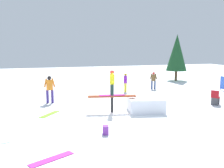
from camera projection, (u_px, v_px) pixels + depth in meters
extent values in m
plane|color=white|center=(112.00, 112.00, 13.03)|extent=(60.00, 60.00, 0.00)
cylinder|color=black|center=(112.00, 105.00, 12.97)|extent=(0.14, 0.14, 0.81)
cube|color=#A53F1E|center=(112.00, 96.00, 12.91)|extent=(2.49, 0.76, 0.08)
cube|color=white|center=(146.00, 105.00, 13.16)|extent=(2.06, 1.82, 0.73)
cube|color=#D81F9A|center=(112.00, 95.00, 12.90)|extent=(1.34, 0.47, 0.03)
cylinder|color=#1A302C|center=(112.00, 89.00, 12.99)|extent=(0.14, 0.14, 0.56)
cylinder|color=#1A302C|center=(112.00, 90.00, 12.73)|extent=(0.14, 0.14, 0.56)
cube|color=yellow|center=(112.00, 79.00, 12.78)|extent=(0.25, 0.36, 0.51)
cylinder|color=yellow|center=(111.00, 77.00, 12.97)|extent=(0.13, 0.31, 0.47)
cylinder|color=yellow|center=(113.00, 77.00, 12.56)|extent=(0.13, 0.31, 0.47)
sphere|color=red|center=(112.00, 72.00, 12.73)|extent=(0.21, 0.21, 0.21)
cylinder|color=yellow|center=(125.00, 88.00, 18.72)|extent=(0.14, 0.14, 0.68)
cylinder|color=yellow|center=(126.00, 87.00, 18.96)|extent=(0.14, 0.14, 0.68)
cube|color=purple|center=(126.00, 80.00, 18.75)|extent=(0.34, 0.38, 0.53)
cylinder|color=purple|center=(125.00, 78.00, 18.54)|extent=(0.17, 0.21, 0.47)
cylinder|color=purple|center=(126.00, 78.00, 18.93)|extent=(0.17, 0.21, 0.47)
sphere|color=yellow|center=(126.00, 75.00, 18.70)|extent=(0.21, 0.21, 0.21)
cylinder|color=navy|center=(48.00, 97.00, 15.06)|extent=(0.15, 0.15, 0.80)
cylinder|color=navy|center=(52.00, 96.00, 15.15)|extent=(0.15, 0.15, 0.80)
cube|color=orange|center=(50.00, 85.00, 15.00)|extent=(0.37, 0.23, 0.62)
cylinder|color=orange|center=(45.00, 83.00, 14.91)|extent=(0.21, 0.09, 0.54)
cylinder|color=orange|center=(53.00, 83.00, 15.05)|extent=(0.21, 0.09, 0.54)
sphere|color=black|center=(49.00, 78.00, 14.94)|extent=(0.24, 0.24, 0.24)
cylinder|color=navy|center=(155.00, 85.00, 20.01)|extent=(0.13, 0.13, 0.67)
cylinder|color=navy|center=(152.00, 85.00, 20.10)|extent=(0.13, 0.13, 0.67)
cube|color=brown|center=(154.00, 78.00, 19.97)|extent=(0.37, 0.35, 0.52)
cylinder|color=brown|center=(156.00, 76.00, 19.87)|extent=(0.20, 0.18, 0.47)
cylinder|color=brown|center=(151.00, 76.00, 20.03)|extent=(0.20, 0.18, 0.47)
sphere|color=red|center=(154.00, 73.00, 19.91)|extent=(0.20, 0.20, 0.20)
cube|color=#85D42C|center=(50.00, 114.00, 12.58)|extent=(1.09, 1.27, 0.02)
cube|color=#CA2FA2|center=(52.00, 159.00, 7.55)|extent=(1.41, 0.90, 0.02)
cube|color=#3F3F44|center=(216.00, 101.00, 14.81)|extent=(0.26, 0.33, 0.44)
cube|color=#3F3F44|center=(215.00, 102.00, 14.52)|extent=(0.26, 0.33, 0.44)
cube|color=#A6121A|center=(216.00, 97.00, 14.63)|extent=(0.62, 0.62, 0.04)
cube|color=#A6121A|center=(215.00, 94.00, 14.43)|extent=(0.29, 0.37, 0.40)
cube|color=purple|center=(106.00, 130.00, 9.71)|extent=(0.28, 0.34, 0.34)
cylinder|color=blue|center=(221.00, 83.00, 19.68)|extent=(0.06, 0.06, 1.10)
cylinder|color=#4C331E|center=(176.00, 76.00, 25.23)|extent=(0.24, 0.24, 1.02)
cone|color=#194723|center=(177.00, 53.00, 24.89)|extent=(2.03, 2.03, 3.60)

